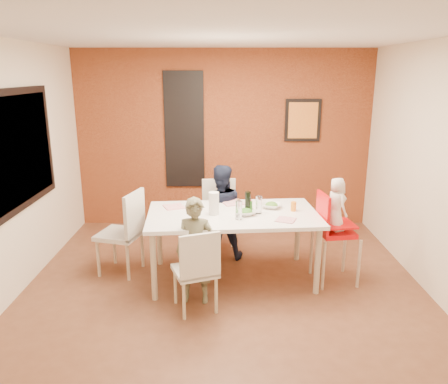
{
  "coord_description": "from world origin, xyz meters",
  "views": [
    {
      "loc": [
        -0.01,
        -4.44,
        2.36
      ],
      "look_at": [
        0.0,
        0.3,
        1.05
      ],
      "focal_mm": 35.0,
      "sensor_mm": 36.0,
      "label": 1
    }
  ],
  "objects_px": {
    "wine_bottle": "(248,202)",
    "chair_left": "(126,228)",
    "dining_table": "(233,219)",
    "child_far": "(220,212)",
    "chair_near": "(197,267)",
    "paper_towel_roll": "(214,203)",
    "high_chair": "(332,229)",
    "child_near": "(196,251)",
    "chair_far": "(220,212)",
    "toddler": "(336,204)"
  },
  "relations": [
    {
      "from": "wine_bottle",
      "to": "chair_left",
      "type": "bearing_deg",
      "value": 174.67
    },
    {
      "from": "dining_table",
      "to": "child_far",
      "type": "relative_size",
      "value": 1.62
    },
    {
      "from": "chair_near",
      "to": "paper_towel_roll",
      "type": "relative_size",
      "value": 3.41
    },
    {
      "from": "chair_left",
      "to": "paper_towel_roll",
      "type": "height_order",
      "value": "paper_towel_roll"
    },
    {
      "from": "high_chair",
      "to": "child_near",
      "type": "distance_m",
      "value": 1.59
    },
    {
      "from": "chair_left",
      "to": "chair_near",
      "type": "bearing_deg",
      "value": 59.68
    },
    {
      "from": "chair_far",
      "to": "wine_bottle",
      "type": "relative_size",
      "value": 3.9
    },
    {
      "from": "wine_bottle",
      "to": "chair_near",
      "type": "bearing_deg",
      "value": -124.66
    },
    {
      "from": "chair_left",
      "to": "wine_bottle",
      "type": "xyz_separation_m",
      "value": [
        1.43,
        -0.13,
        0.36
      ]
    },
    {
      "from": "chair_left",
      "to": "wine_bottle",
      "type": "height_order",
      "value": "wine_bottle"
    },
    {
      "from": "child_near",
      "to": "paper_towel_roll",
      "type": "bearing_deg",
      "value": 74.29
    },
    {
      "from": "chair_far",
      "to": "high_chair",
      "type": "xyz_separation_m",
      "value": [
        1.29,
        -0.92,
        0.09
      ]
    },
    {
      "from": "chair_near",
      "to": "toddler",
      "type": "xyz_separation_m",
      "value": [
        1.53,
        0.7,
        0.44
      ]
    },
    {
      "from": "toddler",
      "to": "paper_towel_roll",
      "type": "height_order",
      "value": "toddler"
    },
    {
      "from": "child_near",
      "to": "child_far",
      "type": "bearing_deg",
      "value": 82.31
    },
    {
      "from": "chair_left",
      "to": "paper_towel_roll",
      "type": "distance_m",
      "value": 1.13
    },
    {
      "from": "chair_left",
      "to": "wine_bottle",
      "type": "distance_m",
      "value": 1.48
    },
    {
      "from": "chair_far",
      "to": "wine_bottle",
      "type": "height_order",
      "value": "wine_bottle"
    },
    {
      "from": "paper_towel_roll",
      "to": "high_chair",
      "type": "bearing_deg",
      "value": -1.35
    },
    {
      "from": "dining_table",
      "to": "chair_left",
      "type": "bearing_deg",
      "value": 173.4
    },
    {
      "from": "chair_far",
      "to": "high_chair",
      "type": "height_order",
      "value": "high_chair"
    },
    {
      "from": "dining_table",
      "to": "chair_far",
      "type": "bearing_deg",
      "value": 100.67
    },
    {
      "from": "child_near",
      "to": "high_chair",
      "type": "bearing_deg",
      "value": 21.41
    },
    {
      "from": "chair_left",
      "to": "child_far",
      "type": "distance_m",
      "value": 1.2
    },
    {
      "from": "wine_bottle",
      "to": "child_far",
      "type": "bearing_deg",
      "value": 118.79
    },
    {
      "from": "child_near",
      "to": "child_far",
      "type": "distance_m",
      "value": 1.15
    },
    {
      "from": "chair_far",
      "to": "chair_left",
      "type": "height_order",
      "value": "chair_left"
    },
    {
      "from": "chair_near",
      "to": "child_near",
      "type": "bearing_deg",
      "value": -103.78
    },
    {
      "from": "child_far",
      "to": "wine_bottle",
      "type": "height_order",
      "value": "child_far"
    },
    {
      "from": "chair_near",
      "to": "wine_bottle",
      "type": "distance_m",
      "value": 1.04
    },
    {
      "from": "chair_near",
      "to": "chair_far",
      "type": "height_order",
      "value": "chair_far"
    },
    {
      "from": "chair_far",
      "to": "chair_left",
      "type": "bearing_deg",
      "value": -153.63
    },
    {
      "from": "chair_left",
      "to": "high_chair",
      "type": "bearing_deg",
      "value": 99.93
    },
    {
      "from": "chair_left",
      "to": "toddler",
      "type": "xyz_separation_m",
      "value": [
        2.42,
        -0.22,
        0.36
      ]
    },
    {
      "from": "dining_table",
      "to": "paper_towel_roll",
      "type": "height_order",
      "value": "paper_towel_roll"
    },
    {
      "from": "dining_table",
      "to": "child_near",
      "type": "bearing_deg",
      "value": -126.72
    },
    {
      "from": "chair_left",
      "to": "toddler",
      "type": "relative_size",
      "value": 1.67
    },
    {
      "from": "chair_left",
      "to": "wine_bottle",
      "type": "bearing_deg",
      "value": 99.93
    },
    {
      "from": "dining_table",
      "to": "chair_left",
      "type": "relative_size",
      "value": 1.97
    },
    {
      "from": "dining_table",
      "to": "chair_left",
      "type": "height_order",
      "value": "chair_left"
    },
    {
      "from": "chair_far",
      "to": "toddler",
      "type": "relative_size",
      "value": 1.6
    },
    {
      "from": "chair_far",
      "to": "toddler",
      "type": "height_order",
      "value": "toddler"
    },
    {
      "from": "chair_left",
      "to": "child_near",
      "type": "bearing_deg",
      "value": 67.18
    },
    {
      "from": "chair_near",
      "to": "wine_bottle",
      "type": "bearing_deg",
      "value": -145.18
    },
    {
      "from": "child_near",
      "to": "chair_left",
      "type": "bearing_deg",
      "value": 146.68
    },
    {
      "from": "wine_bottle",
      "to": "chair_far",
      "type": "bearing_deg",
      "value": 111.59
    },
    {
      "from": "toddler",
      "to": "high_chair",
      "type": "bearing_deg",
      "value": 81.13
    },
    {
      "from": "chair_left",
      "to": "wine_bottle",
      "type": "relative_size",
      "value": 4.08
    },
    {
      "from": "high_chair",
      "to": "paper_towel_roll",
      "type": "bearing_deg",
      "value": 81.18
    },
    {
      "from": "child_far",
      "to": "chair_near",
      "type": "bearing_deg",
      "value": 74.58
    }
  ]
}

